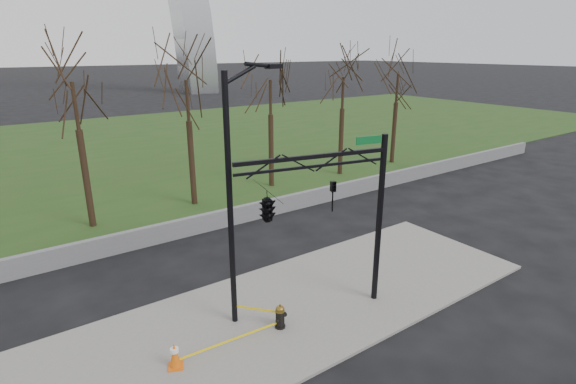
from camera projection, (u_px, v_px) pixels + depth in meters
ground at (301, 306)px, 15.33m from camera, size 500.00×500.00×0.00m
sidewalk at (301, 305)px, 15.31m from camera, size 18.00×6.00×0.10m
grass_strip at (97, 151)px, 38.62m from camera, size 120.00×40.00×0.06m
guardrail at (203, 223)px, 21.40m from camera, size 60.00×0.30×0.90m
tree_row at (139, 145)px, 22.63m from camera, size 43.00×4.00×7.69m
fire_hydrant at (280, 317)px, 13.88m from camera, size 0.52×0.35×0.83m
traffic_cone at (175, 355)px, 12.12m from camera, size 0.53×0.53×0.78m
street_light at (235, 185)px, 13.07m from camera, size 2.35×0.76×8.21m
traffic_signal_mast at (291, 203)px, 13.19m from camera, size 5.00×2.54×6.00m
caution_tape at (240, 330)px, 13.34m from camera, size 3.42×1.16×0.43m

